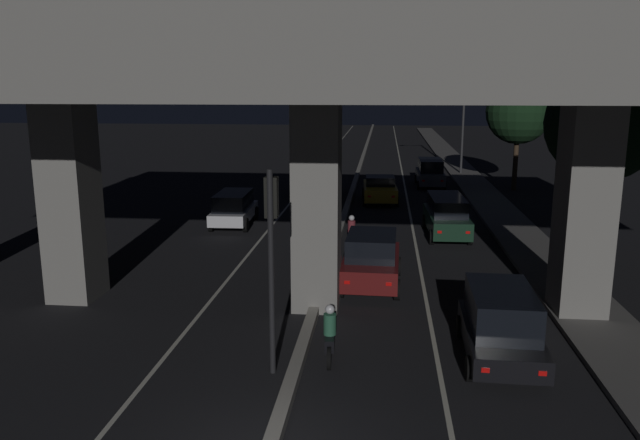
# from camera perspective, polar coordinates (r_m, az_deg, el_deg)

# --- Properties ---
(lane_line_left_inner) EXTENTS (0.12, 126.00, 0.00)m
(lane_line_left_inner) POSITION_cam_1_polar(r_m,az_deg,el_deg) (46.18, -0.99, 3.73)
(lane_line_left_inner) COLOR beige
(lane_line_left_inner) RESTS_ON ground_plane
(lane_line_right_inner) EXTENTS (0.12, 126.00, 0.00)m
(lane_line_right_inner) POSITION_cam_1_polar(r_m,az_deg,el_deg) (45.88, 7.67, 3.56)
(lane_line_right_inner) COLOR beige
(lane_line_right_inner) RESTS_ON ground_plane
(median_divider) EXTENTS (0.31, 126.00, 0.26)m
(median_divider) POSITION_cam_1_polar(r_m,az_deg,el_deg) (45.88, 3.33, 3.81)
(median_divider) COLOR gray
(median_divider) RESTS_ON ground_plane
(sidewalk_right) EXTENTS (2.32, 126.00, 0.16)m
(sidewalk_right) POSITION_cam_1_polar(r_m,az_deg,el_deg) (39.43, 14.91, 1.97)
(sidewalk_right) COLOR #5B5956
(sidewalk_right) RESTS_ON ground_plane
(elevated_overpass) EXTENTS (30.57, 11.82, 9.44)m
(elevated_overpass) POSITION_cam_1_polar(r_m,az_deg,el_deg) (18.72, -1.06, 13.39)
(elevated_overpass) COLOR gray
(elevated_overpass) RESTS_ON ground_plane
(traffic_light_left_of_median) EXTENTS (0.30, 0.49, 4.96)m
(traffic_light_left_of_median) POSITION_cam_1_polar(r_m,az_deg,el_deg) (14.55, -4.46, -1.46)
(traffic_light_left_of_median) COLOR black
(traffic_light_left_of_median) RESTS_ON ground_plane
(street_lamp) EXTENTS (2.67, 0.32, 8.80)m
(street_lamp) POSITION_cam_1_polar(r_m,az_deg,el_deg) (49.26, 12.60, 10.03)
(street_lamp) COLOR #2D2D30
(street_lamp) RESTS_ON ground_plane
(car_black_lead) EXTENTS (2.00, 4.06, 1.80)m
(car_black_lead) POSITION_cam_1_polar(r_m,az_deg,el_deg) (16.56, 16.19, -9.04)
(car_black_lead) COLOR black
(car_black_lead) RESTS_ON ground_plane
(car_dark_red_second) EXTENTS (2.12, 4.15, 1.85)m
(car_dark_red_second) POSITION_cam_1_polar(r_m,az_deg,el_deg) (21.55, 4.72, -3.60)
(car_dark_red_second) COLOR #591414
(car_dark_red_second) RESTS_ON ground_plane
(car_dark_green_third) EXTENTS (1.98, 4.87, 1.85)m
(car_dark_green_third) POSITION_cam_1_polar(r_m,az_deg,el_deg) (29.19, 11.49, 0.44)
(car_dark_green_third) COLOR black
(car_dark_green_third) RESTS_ON ground_plane
(car_taxi_yellow_fourth) EXTENTS (2.21, 4.41, 1.56)m
(car_taxi_yellow_fourth) POSITION_cam_1_polar(r_m,az_deg,el_deg) (37.25, 5.50, 2.83)
(car_taxi_yellow_fourth) COLOR gold
(car_taxi_yellow_fourth) RESTS_ON ground_plane
(car_grey_fifth) EXTENTS (1.93, 4.45, 1.86)m
(car_grey_fifth) POSITION_cam_1_polar(r_m,az_deg,el_deg) (43.60, 10.03, 4.32)
(car_grey_fifth) COLOR #515459
(car_grey_fifth) RESTS_ON ground_plane
(car_white_lead_oncoming) EXTENTS (1.97, 4.30, 1.68)m
(car_white_lead_oncoming) POSITION_cam_1_polar(r_m,az_deg,el_deg) (31.02, -7.89, 1.13)
(car_white_lead_oncoming) COLOR silver
(car_white_lead_oncoming) RESTS_ON ground_plane
(car_dark_blue_second_oncoming) EXTENTS (2.13, 4.64, 1.98)m
(car_dark_blue_second_oncoming) POSITION_cam_1_polar(r_m,az_deg,el_deg) (39.35, -0.10, 3.76)
(car_dark_blue_second_oncoming) COLOR #141938
(car_dark_blue_second_oncoming) RESTS_ON ground_plane
(motorcycle_black_filtering_near) EXTENTS (0.34, 1.77, 1.45)m
(motorcycle_black_filtering_near) POSITION_cam_1_polar(r_m,az_deg,el_deg) (15.99, 0.90, -10.58)
(motorcycle_black_filtering_near) COLOR black
(motorcycle_black_filtering_near) RESTS_ON ground_plane
(motorcycle_white_filtering_mid) EXTENTS (0.32, 1.75, 1.47)m
(motorcycle_white_filtering_mid) POSITION_cam_1_polar(r_m,az_deg,el_deg) (21.02, 1.53, -4.90)
(motorcycle_white_filtering_mid) COLOR black
(motorcycle_white_filtering_mid) RESTS_ON ground_plane
(motorcycle_blue_filtering_far) EXTENTS (0.32, 1.90, 1.40)m
(motorcycle_blue_filtering_far) POSITION_cam_1_polar(r_m,az_deg,el_deg) (26.73, 2.89, -1.25)
(motorcycle_blue_filtering_far) COLOR black
(motorcycle_blue_filtering_far) RESTS_ON ground_plane
(pedestrian_on_sidewalk) EXTENTS (0.35, 0.35, 1.69)m
(pedestrian_on_sidewalk) POSITION_cam_1_polar(r_m,az_deg,el_deg) (21.39, 22.95, -4.51)
(pedestrian_on_sidewalk) COLOR black
(pedestrian_on_sidewalk) RESTS_ON sidewalk_right
(roadside_tree_kerbside_near) EXTENTS (4.62, 4.62, 7.61)m
(roadside_tree_kerbside_near) POSITION_cam_1_polar(r_m,az_deg,el_deg) (27.75, 24.52, 7.98)
(roadside_tree_kerbside_near) COLOR #38281C
(roadside_tree_kerbside_near) RESTS_ON ground_plane
(roadside_tree_kerbside_mid) EXTENTS (4.20, 4.20, 7.26)m
(roadside_tree_kerbside_mid) POSITION_cam_1_polar(r_m,az_deg,el_deg) (42.88, 17.71, 9.41)
(roadside_tree_kerbside_mid) COLOR #38281C
(roadside_tree_kerbside_mid) RESTS_ON ground_plane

